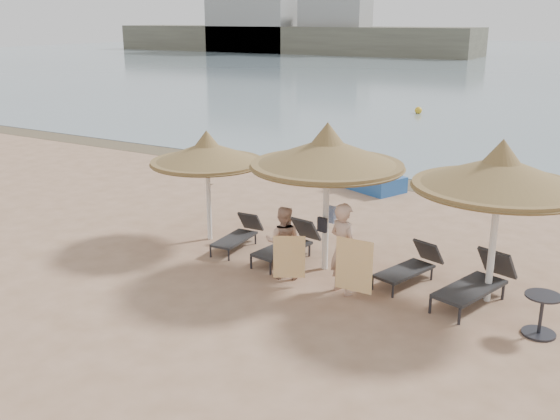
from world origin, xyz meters
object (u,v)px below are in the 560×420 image
(person_left, at_px, (283,236))
(lounger_near_right, at_px, (411,266))
(person_right, at_px, (343,241))
(lounger_far_left, at_px, (239,234))
(lounger_near_left, at_px, (289,243))
(side_table, at_px, (541,316))
(pedal_boat, at_px, (371,178))
(lounger_far_right, at_px, (478,281))
(palapa_center, at_px, (327,154))
(palapa_left, at_px, (207,153))
(palapa_right, at_px, (500,174))

(person_left, bearing_deg, lounger_near_right, -176.41)
(person_right, bearing_deg, lounger_far_left, 3.79)
(lounger_near_left, bearing_deg, lounger_far_left, -172.88)
(side_table, relative_size, person_right, 0.35)
(person_left, height_order, pedal_boat, person_left)
(side_table, distance_m, person_left, 5.16)
(lounger_near_left, xyz_separation_m, pedal_boat, (-0.76, 6.59, -0.02))
(lounger_near_left, height_order, lounger_far_right, lounger_far_right)
(lounger_near_left, bearing_deg, side_table, -0.68)
(palapa_center, height_order, side_table, palapa_center)
(lounger_far_right, distance_m, side_table, 1.51)
(palapa_left, relative_size, pedal_boat, 1.19)
(lounger_far_left, relative_size, lounger_near_left, 0.86)
(palapa_center, xyz_separation_m, lounger_near_left, (-0.97, 0.13, -2.20))
(lounger_far_left, distance_m, lounger_near_right, 4.24)
(lounger_far_right, bearing_deg, person_right, -141.51)
(lounger_near_left, bearing_deg, palapa_center, 1.16)
(pedal_boat, bearing_deg, palapa_left, -81.67)
(person_left, bearing_deg, lounger_far_left, -50.95)
(lounger_near_left, bearing_deg, pedal_boat, 105.21)
(palapa_right, height_order, lounger_near_left, palapa_right)
(lounger_near_left, relative_size, person_left, 1.07)
(lounger_far_left, distance_m, side_table, 7.00)
(lounger_near_left, height_order, side_table, lounger_near_left)
(palapa_left, height_order, palapa_center, palapa_center)
(side_table, bearing_deg, lounger_far_left, 172.30)
(side_table, height_order, person_right, person_right)
(palapa_right, distance_m, lounger_far_right, 2.14)
(palapa_center, height_order, lounger_near_left, palapa_center)
(lounger_near_left, height_order, pedal_boat, pedal_boat)
(person_right, bearing_deg, lounger_far_right, -135.81)
(palapa_right, distance_m, lounger_near_right, 2.72)
(pedal_boat, bearing_deg, person_right, -49.06)
(lounger_near_right, xyz_separation_m, lounger_far_right, (1.43, -0.27, 0.07))
(lounger_near_right, distance_m, side_table, 2.91)
(lounger_near_right, bearing_deg, side_table, -4.59)
(side_table, bearing_deg, lounger_far_right, 147.44)
(palapa_right, distance_m, person_right, 3.18)
(palapa_center, xyz_separation_m, pedal_boat, (-1.73, 6.71, -2.23))
(person_left, relative_size, person_right, 0.83)
(lounger_far_right, bearing_deg, lounger_near_left, -164.44)
(person_left, xyz_separation_m, pedal_boat, (-1.17, 7.56, -0.55))
(palapa_right, bearing_deg, palapa_center, -177.29)
(side_table, bearing_deg, person_right, -177.60)
(lounger_near_left, xyz_separation_m, person_left, (0.40, -0.97, 0.53))
(lounger_far_left, height_order, lounger_near_left, lounger_near_left)
(lounger_near_right, xyz_separation_m, person_right, (-1.00, -1.24, 0.74))
(side_table, bearing_deg, person_left, -179.25)
(palapa_center, bearing_deg, person_left, -123.92)
(palapa_left, xyz_separation_m, pedal_boat, (1.59, 6.46, -1.83))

